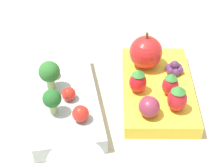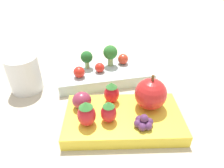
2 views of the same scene
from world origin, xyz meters
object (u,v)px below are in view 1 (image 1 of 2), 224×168
(broccoli_floret_1, at_px, (52,99))
(grape_cluster, at_px, (174,68))
(bento_box_fruit, at_px, (158,90))
(strawberry_0, at_px, (170,84))
(cherry_tomato_0, at_px, (49,70))
(broccoli_floret_0, at_px, (49,73))
(cherry_tomato_1, at_px, (69,94))
(apple, at_px, (146,52))
(strawberry_2, at_px, (138,81))
(strawberry_1, at_px, (177,98))
(cherry_tomato_2, at_px, (81,114))
(plum, at_px, (149,107))
(bento_box_savoury, at_px, (64,100))

(broccoli_floret_1, height_order, grape_cluster, broccoli_floret_1)
(bento_box_fruit, relative_size, broccoli_floret_1, 5.18)
(broccoli_floret_1, relative_size, strawberry_0, 1.05)
(cherry_tomato_0, height_order, grape_cluster, cherry_tomato_0)
(broccoli_floret_0, xyz_separation_m, grape_cluster, (0.02, -0.22, -0.03))
(cherry_tomato_1, bearing_deg, strawberry_0, -92.70)
(apple, xyz_separation_m, strawberry_2, (-0.07, 0.03, -0.01))
(strawberry_1, bearing_deg, strawberry_0, 0.60)
(cherry_tomato_2, bearing_deg, cherry_tomato_1, 16.76)
(bento_box_fruit, relative_size, cherry_tomato_2, 8.77)
(cherry_tomato_1, relative_size, strawberry_0, 0.55)
(strawberry_1, height_order, strawberry_2, strawberry_1)
(bento_box_fruit, height_order, plum, plum)
(apple, distance_m, grape_cluster, 0.06)
(bento_box_savoury, relative_size, cherry_tomato_0, 8.59)
(grape_cluster, bearing_deg, apple, 59.86)
(cherry_tomato_2, xyz_separation_m, plum, (-0.00, -0.11, 0.00))
(plum, bearing_deg, bento_box_savoury, 63.62)
(bento_box_fruit, relative_size, cherry_tomato_0, 8.59)
(grape_cluster, bearing_deg, bento_box_fruit, 129.34)
(cherry_tomato_0, bearing_deg, broccoli_floret_0, -177.08)
(broccoli_floret_1, relative_size, plum, 1.23)
(cherry_tomato_2, bearing_deg, bento_box_fruit, -63.81)
(strawberry_0, distance_m, grape_cluster, 0.06)
(strawberry_2, bearing_deg, cherry_tomato_2, 119.71)
(broccoli_floret_1, bearing_deg, cherry_tomato_1, -42.66)
(grape_cluster, bearing_deg, bento_box_savoury, 99.82)
(strawberry_0, distance_m, strawberry_2, 0.05)
(bento_box_fruit, distance_m, grape_cluster, 0.05)
(bento_box_savoury, bearing_deg, bento_box_fruit, -88.17)
(cherry_tomato_2, distance_m, apple, 0.18)
(broccoli_floret_1, height_order, cherry_tomato_0, broccoli_floret_1)
(cherry_tomato_2, distance_m, plum, 0.11)
(strawberry_1, xyz_separation_m, grape_cluster, (0.09, -0.02, -0.01))
(plum, height_order, grape_cluster, plum)
(bento_box_fruit, xyz_separation_m, cherry_tomato_0, (0.05, 0.18, 0.03))
(strawberry_0, bearing_deg, broccoli_floret_0, 78.57)
(cherry_tomato_0, bearing_deg, cherry_tomato_2, -158.83)
(cherry_tomato_2, relative_size, grape_cluster, 0.77)
(broccoli_floret_0, xyz_separation_m, broccoli_floret_1, (-0.06, -0.00, -0.01))
(cherry_tomato_2, xyz_separation_m, apple, (0.12, -0.13, 0.01))
(broccoli_floret_0, distance_m, strawberry_1, 0.21)
(cherry_tomato_0, distance_m, strawberry_2, 0.16)
(broccoli_floret_1, bearing_deg, grape_cluster, -70.65)
(cherry_tomato_2, bearing_deg, apple, -45.70)
(bento_box_savoury, bearing_deg, strawberry_0, -96.97)
(bento_box_savoury, xyz_separation_m, broccoli_floret_1, (-0.04, 0.02, 0.04))
(bento_box_savoury, bearing_deg, cherry_tomato_2, -159.80)
(cherry_tomato_1, height_order, strawberry_0, strawberry_0)
(broccoli_floret_0, bearing_deg, cherry_tomato_0, 2.92)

